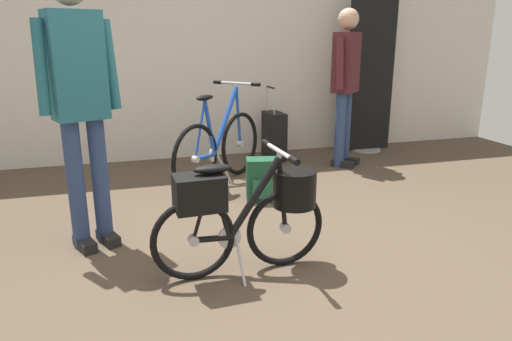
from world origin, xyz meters
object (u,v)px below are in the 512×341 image
(folding_bike_foreground, at_px, (248,208))
(floor_banner_stand, at_px, (370,84))
(rolling_suitcase, at_px, (274,135))
(visitor_browsing, at_px, (79,92))
(visitor_near_wall, at_px, (346,79))
(display_bike_left, at_px, (219,147))
(backpack_on_floor, at_px, (263,180))

(folding_bike_foreground, bearing_deg, floor_banner_stand, 49.33)
(rolling_suitcase, bearing_deg, floor_banner_stand, 4.34)
(floor_banner_stand, xyz_separation_m, visitor_browsing, (-3.13, -1.91, 0.21))
(floor_banner_stand, height_order, rolling_suitcase, floor_banner_stand)
(visitor_near_wall, bearing_deg, visitor_browsing, -151.44)
(floor_banner_stand, relative_size, display_bike_left, 1.76)
(folding_bike_foreground, relative_size, backpack_on_floor, 2.90)
(rolling_suitcase, xyz_separation_m, backpack_on_floor, (-0.53, -1.29, -0.10))
(visitor_browsing, bearing_deg, floor_banner_stand, 31.44)
(floor_banner_stand, distance_m, rolling_suitcase, 1.35)
(visitor_browsing, height_order, backpack_on_floor, visitor_browsing)
(folding_bike_foreground, xyz_separation_m, backpack_on_floor, (0.46, 1.20, -0.22))
(floor_banner_stand, relative_size, folding_bike_foreground, 1.71)
(folding_bike_foreground, xyz_separation_m, visitor_near_wall, (1.62, 2.05, 0.53))
(floor_banner_stand, xyz_separation_m, display_bike_left, (-2.02, -0.81, -0.46))
(visitor_near_wall, bearing_deg, display_bike_left, -169.19)
(floor_banner_stand, bearing_deg, rolling_suitcase, -175.66)
(floor_banner_stand, bearing_deg, backpack_on_floor, -141.77)
(visitor_near_wall, bearing_deg, rolling_suitcase, 145.28)
(visitor_near_wall, bearing_deg, floor_banner_stand, 41.89)
(floor_banner_stand, bearing_deg, visitor_near_wall, -138.11)
(display_bike_left, bearing_deg, folding_bike_foreground, -96.48)
(folding_bike_foreground, distance_m, visitor_browsing, 1.29)
(floor_banner_stand, relative_size, backpack_on_floor, 4.96)
(display_bike_left, xyz_separation_m, visitor_browsing, (-1.11, -1.11, 0.67))
(rolling_suitcase, relative_size, backpack_on_floor, 2.28)
(floor_banner_stand, height_order, visitor_near_wall, floor_banner_stand)
(floor_banner_stand, distance_m, visitor_browsing, 3.67)
(display_bike_left, relative_size, visitor_browsing, 0.58)
(rolling_suitcase, bearing_deg, folding_bike_foreground, -111.64)
(folding_bike_foreground, distance_m, visitor_near_wall, 2.67)
(visitor_near_wall, distance_m, backpack_on_floor, 1.63)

